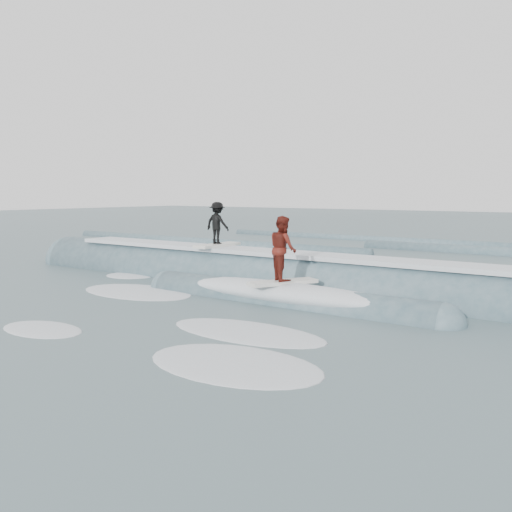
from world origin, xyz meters
The scene contains 6 objects.
ground centered at (0.00, 0.00, 0.00)m, with size 160.00×160.00×0.00m, color #3D5559.
breaking_wave centered at (0.25, 3.44, 0.04)m, with size 23.92×3.89×2.23m.
surfer_black centered at (-2.42, 3.75, 1.92)m, with size 0.96×2.01×1.57m.
surfer_red centered at (1.81, 1.55, 1.46)m, with size 1.41×2.03×1.90m.
whitewater centered at (-0.22, -1.20, 0.00)m, with size 12.51×8.44×0.10m.
far_swells centered at (-1.94, 17.65, 0.00)m, with size 41.88×8.65×0.80m.
Camera 1 is at (10.49, -11.53, 3.11)m, focal length 40.00 mm.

